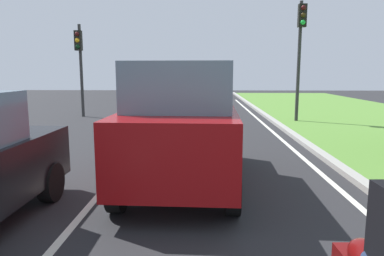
% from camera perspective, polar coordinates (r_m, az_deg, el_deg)
% --- Properties ---
extents(ground_plane, '(60.00, 60.00, 0.00)m').
position_cam_1_polar(ground_plane, '(11.48, -3.78, -1.65)').
color(ground_plane, '#262628').
extents(lane_line_center, '(0.12, 32.00, 0.01)m').
position_cam_1_polar(lane_line_center, '(11.57, -7.24, -1.60)').
color(lane_line_center, silver).
rests_on(lane_line_center, ground).
extents(lane_line_right_edge, '(0.12, 32.00, 0.01)m').
position_cam_1_polar(lane_line_right_edge, '(11.70, 14.06, -1.69)').
color(lane_line_right_edge, silver).
rests_on(lane_line_right_edge, ground).
extents(curb_right, '(0.24, 48.00, 0.12)m').
position_cam_1_polar(curb_right, '(11.81, 16.44, -1.41)').
color(curb_right, '#9E9B93').
rests_on(curb_right, ground).
extents(car_suv_ahead, '(2.10, 4.56, 2.28)m').
position_cam_1_polar(car_suv_ahead, '(6.69, -1.42, 0.81)').
color(car_suv_ahead, maroon).
rests_on(car_suv_ahead, ground).
extents(traffic_light_near_right, '(0.32, 0.50, 4.96)m').
position_cam_1_polar(traffic_light_near_right, '(15.59, 17.01, 13.33)').
color(traffic_light_near_right, '#2D2D2D').
rests_on(traffic_light_near_right, ground).
extents(traffic_light_overhead_left, '(0.32, 0.50, 4.29)m').
position_cam_1_polar(traffic_light_overhead_left, '(17.59, -17.59, 11.06)').
color(traffic_light_overhead_left, '#2D2D2D').
rests_on(traffic_light_overhead_left, ground).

